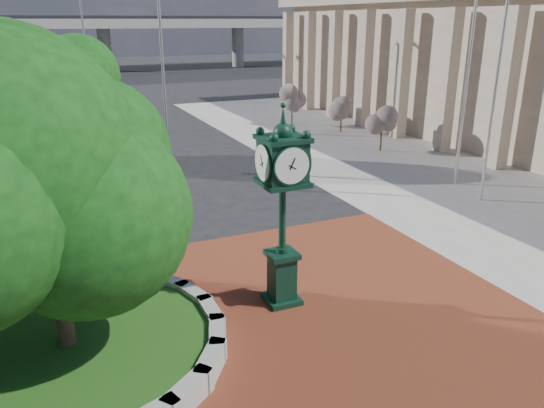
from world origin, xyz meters
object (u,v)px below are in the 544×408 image
Objects in this scene: parked_car at (103,96)px; street_lamp_far at (87,35)px; flagpole_a at (498,72)px; street_lamp_near at (164,36)px; post_clock at (282,201)px; flagpole_b at (470,58)px.

street_lamp_far is (-0.46, 3.94, 4.94)m from parked_car.
flagpole_a is 0.97× the size of street_lamp_near.
flagpole_a is at bearing -73.39° from street_lamp_far.
post_clock is 0.51× the size of flagpole_a.
parked_car is at bearing 109.93° from flagpole_b.
street_lamp_near is (2.82, 23.76, 3.23)m from post_clock.
street_lamp_near reaches higher than parked_car.
parked_car is at bearing 100.67° from street_lamp_near.
street_lamp_far is at bearing 108.51° from flagpole_b.
flagpole_b is 19.45m from street_lamp_near.
parked_car is at bearing 107.74° from flagpole_a.
flagpole_b is (0.62, 2.19, 0.38)m from flagpole_a.
flagpole_b is 1.04× the size of street_lamp_near.
parked_car is 35.10m from flagpole_a.
street_lamp_near is (2.56, -13.58, 5.31)m from parked_car.
street_lamp_far is (-3.01, 17.52, -0.37)m from street_lamp_near.
flagpole_a is at bearing 21.01° from post_clock.
post_clock is 0.50× the size of street_lamp_near.
flagpole_a is 1.03× the size of street_lamp_far.
flagpole_a is (10.61, -33.17, 4.39)m from parked_car.
post_clock is 13.41m from flagpole_b.
street_lamp_far is (-11.07, 37.10, 0.56)m from flagpole_a.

